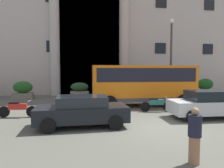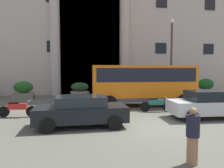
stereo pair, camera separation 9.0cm
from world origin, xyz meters
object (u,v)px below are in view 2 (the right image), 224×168
Objects in this scene: hedge_planter_far_east at (120,89)px; scooter_by_planter at (156,104)px; lamppost_plaza_centre at (171,52)px; parked_coupe_end at (209,104)px; motorcycle_far_end at (17,109)px; orange_minibus at (143,82)px; hedge_planter_west at (23,90)px; pedestrian_woman_with_bag at (193,136)px; hedge_planter_far_west at (80,90)px; hedge_planter_east at (206,87)px; bus_stop_sign at (193,79)px; parked_sedan_second at (81,111)px.

scooter_by_planter is at bearing -83.69° from hedge_planter_far_east.
scooter_by_planter is 7.58m from lamppost_plaza_centre.
parked_coupe_end is 0.61× the size of lamppost_plaza_centre.
motorcycle_far_end is 13.39m from lamppost_plaza_centre.
parked_coupe_end is at bearing -58.51° from orange_minibus.
hedge_planter_west reaches higher than parked_coupe_end.
pedestrian_woman_with_bag is (6.32, -6.82, 0.32)m from motorcycle_far_end.
hedge_planter_west is 7.35m from motorcycle_far_end.
lamppost_plaza_centre reaches higher than hedge_planter_west.
hedge_planter_far_east is at bearing -4.79° from hedge_planter_far_west.
hedge_planter_far_west is (-3.68, 0.31, -0.06)m from hedge_planter_far_east.
hedge_planter_west is at bearing 106.39° from motorcycle_far_end.
hedge_planter_far_east is 0.30× the size of lamppost_plaza_centre.
parked_coupe_end is 10.33m from motorcycle_far_end.
scooter_by_planter is (0.79, -7.13, -0.26)m from hedge_planter_far_east.
hedge_planter_east is 5.65m from lamppost_plaza_centre.
orange_minibus is 6.88m from hedge_planter_far_west.
motorcycle_far_end is at bearing -161.73° from bus_stop_sign.
orange_minibus reaches higher than bus_stop_sign.
lamppost_plaza_centre reaches higher than orange_minibus.
hedge_planter_west is 1.01× the size of hedge_planter_far_west.
motorcycle_far_end is at bearing -153.30° from lamppost_plaza_centre.
hedge_planter_far_east is 14.17m from pedestrian_woman_with_bag.
lamppost_plaza_centre is (3.68, 3.40, 2.42)m from orange_minibus.
lamppost_plaza_centre reaches higher than pedestrian_woman_with_bag.
parked_sedan_second is at bearing -142.26° from hedge_planter_east.
hedge_planter_far_east is at bearing 0.70° from hedge_planter_west.
scooter_by_planter is (9.30, -7.03, -0.29)m from hedge_planter_west.
hedge_planter_east is 0.43× the size of parked_sedan_second.
hedge_planter_far_west is at bearing 159.82° from bus_stop_sign.
hedge_planter_east reaches higher than pedestrian_woman_with_bag.
orange_minibus reaches higher than hedge_planter_far_east.
lamppost_plaza_centre reaches higher than parked_coupe_end.
hedge_planter_far_east is (-0.67, 4.93, -0.98)m from orange_minibus.
hedge_planter_far_east is 8.70m from hedge_planter_east.
parked_coupe_end is (11.50, -9.09, -0.00)m from hedge_planter_west.
bus_stop_sign is at bearing -135.83° from hedge_planter_east.
parked_sedan_second is at bearing -90.42° from hedge_planter_far_west.
orange_minibus is 6.61m from parked_sedan_second.
hedge_planter_east is 1.07× the size of hedge_planter_far_west.
parked_sedan_second reaches higher than motorcycle_far_end.
orange_minibus is at bearing -137.30° from lamppost_plaza_centre.
orange_minibus is at bearing -50.27° from hedge_planter_far_west.
bus_stop_sign is 1.70× the size of hedge_planter_far_west.
hedge_planter_east is 10.74m from parked_coupe_end.
orange_minibus is 8.28m from motorcycle_far_end.
scooter_by_planter is at bearing -138.37° from hedge_planter_east.
hedge_planter_far_west is 0.85× the size of scooter_by_planter.
hedge_planter_far_east is 1.00× the size of motorcycle_far_end.
hedge_planter_east reaches higher than hedge_planter_west.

